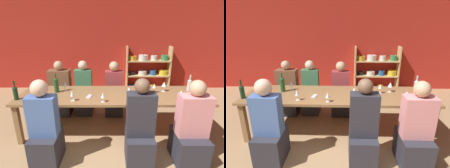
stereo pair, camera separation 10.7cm
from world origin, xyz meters
The scene contains 21 objects.
wall_back_red centered at (0.00, 3.83, 1.35)m, with size 8.80×0.06×2.70m.
shelf_unit centered at (0.97, 3.63, 0.57)m, with size 1.27×0.30×1.30m.
dining_table centered at (-0.07, 1.44, 0.66)m, with size 3.17×0.86×0.73m.
wine_bottle_green centered at (-1.59, 1.21, 0.85)m, with size 0.07×0.07×0.31m.
wine_bottle_dark centered at (-1.05, 1.53, 0.87)m, with size 0.08×0.08×0.34m.
wine_bottle_amber centered at (1.31, 1.62, 0.85)m, with size 0.07×0.07×0.29m.
wine_glass_empty_a centered at (0.85, 1.58, 0.86)m, with size 0.08×0.08×0.18m.
wine_glass_red_a centered at (-0.21, 1.12, 0.83)m, with size 0.07×0.07×0.15m.
wine_glass_empty_b centered at (-0.92, 1.62, 0.85)m, with size 0.07×0.07×0.17m.
wine_glass_empty_c centered at (-1.46, 1.72, 0.84)m, with size 0.08×0.08×0.16m.
wine_glass_empty_d centered at (1.00, 1.18, 0.86)m, with size 0.08×0.08×0.17m.
wine_glass_white_a centered at (0.20, 1.34, 0.84)m, with size 0.08×0.08×0.16m.
wine_glass_empty_e centered at (-0.69, 1.16, 0.85)m, with size 0.06×0.06×0.17m.
wine_glass_red_b centered at (0.66, 1.50, 0.85)m, with size 0.07×0.07×0.17m.
cell_phone centered at (-0.45, 1.33, 0.74)m, with size 0.10×0.16×0.01m.
person_near_a centered at (0.30, 0.67, 0.46)m, with size 0.36×0.45×1.24m.
person_far_a centered at (-0.68, 2.18, 0.43)m, with size 0.35×0.44×1.17m.
person_near_b centered at (1.00, 0.71, 0.44)m, with size 0.40×0.50×1.21m.
person_far_b centered at (-0.03, 2.16, 0.43)m, with size 0.37×0.47×1.16m.
person_near_c centered at (-0.98, 0.70, 0.46)m, with size 0.37×0.46×1.22m.
person_far_c centered at (-1.18, 2.18, 0.42)m, with size 0.44×0.55×1.16m.
Camera 2 is at (0.03, -1.34, 1.85)m, focal length 28.00 mm.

